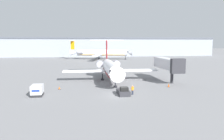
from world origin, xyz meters
TOP-DOWN VIEW (x-y plane):
  - ground_plane at (0.00, 0.00)m, footprint 600.00×600.00m
  - terminal_building at (0.00, 120.00)m, footprint 180.00×16.80m
  - airplane_main at (0.30, 16.71)m, footprint 24.34×24.49m
  - pushback_tug at (0.52, 0.81)m, footprint 2.03×3.93m
  - luggage_cart at (-15.36, 2.25)m, footprint 1.96×2.93m
  - worker_near_tug at (2.26, 0.62)m, footprint 0.40×0.25m
  - traffic_cone_left at (-11.89, 7.50)m, footprint 0.50×0.50m
  - traffic_cone_right at (11.89, 6.48)m, footprint 0.51×0.51m
  - airplane_parked_far_left at (4.25, 88.48)m, footprint 36.42×36.93m
  - jet_bridge at (14.38, 13.23)m, footprint 3.20×13.21m

SIDE VIEW (x-z plane):
  - ground_plane at x=0.00m, z-range 0.00..0.00m
  - traffic_cone_left at x=-11.89m, z-range -0.02..0.59m
  - traffic_cone_right at x=11.89m, z-range -0.02..0.80m
  - pushback_tug at x=0.52m, z-range -0.23..1.39m
  - worker_near_tug at x=2.26m, z-range 0.05..1.84m
  - luggage_cart at x=-15.36m, z-range 0.00..2.05m
  - airplane_main at x=0.30m, z-range -1.91..8.66m
  - airplane_parked_far_left at x=4.25m, z-range -1.56..9.26m
  - jet_bridge at x=14.38m, z-range 1.36..7.55m
  - terminal_building at x=0.00m, z-range 0.03..13.52m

